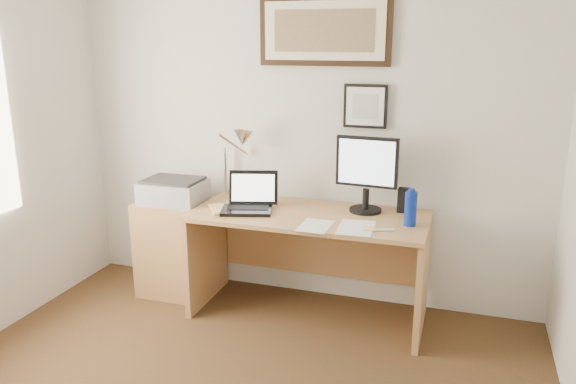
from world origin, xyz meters
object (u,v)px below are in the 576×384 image
at_px(side_cabinet, 175,247).
at_px(laptop, 249,202).
at_px(printer, 174,191).
at_px(water_bottle, 411,209).
at_px(book, 211,210).
at_px(lcd_monitor, 367,171).
at_px(desk, 312,242).

xyz_separation_m(side_cabinet, laptop, (0.65, -0.09, 0.44)).
bearing_deg(printer, side_cabinet, 139.73).
bearing_deg(laptop, water_bottle, -0.05).
height_order(water_bottle, book, water_bottle).
bearing_deg(lcd_monitor, desk, -167.62).
xyz_separation_m(book, lcd_monitor, (1.01, 0.31, 0.28)).
bearing_deg(laptop, printer, 173.95).
height_order(side_cabinet, laptop, laptop).
height_order(book, lcd_monitor, lcd_monitor).
xyz_separation_m(water_bottle, laptop, (-1.10, 0.00, -0.05)).
xyz_separation_m(water_bottle, book, (-1.34, -0.11, -0.10)).
height_order(book, laptop, laptop).
bearing_deg(water_bottle, lcd_monitor, 147.55).
relative_size(side_cabinet, book, 3.04).
bearing_deg(desk, lcd_monitor, 12.38).
distance_m(side_cabinet, lcd_monitor, 1.58).
bearing_deg(desk, printer, -176.67).
bearing_deg(water_bottle, desk, 169.36).
height_order(side_cabinet, lcd_monitor, lcd_monitor).
xyz_separation_m(water_bottle, printer, (-1.72, 0.07, -0.04)).
xyz_separation_m(book, printer, (-0.38, 0.18, 0.06)).
relative_size(side_cabinet, printer, 1.66).
bearing_deg(side_cabinet, lcd_monitor, 4.55).
relative_size(water_bottle, laptop, 0.56).
bearing_deg(book, laptop, 24.58).
distance_m(desk, laptop, 0.52).
xyz_separation_m(side_cabinet, lcd_monitor, (1.43, 0.11, 0.68)).
bearing_deg(water_bottle, book, -175.34).
bearing_deg(book, printer, 155.37).
xyz_separation_m(book, laptop, (0.24, 0.11, 0.05)).
xyz_separation_m(laptop, lcd_monitor, (0.77, 0.20, 0.23)).
relative_size(book, printer, 0.55).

